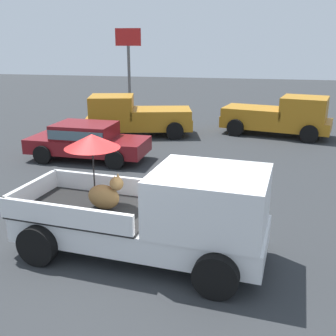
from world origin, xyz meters
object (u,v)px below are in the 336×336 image
pickup_truck_main (161,213)px  parked_sedan_near (87,140)px  motel_sign (129,55)px  pickup_truck_red (281,116)px  pickup_truck_far (134,116)px

pickup_truck_main → parked_sedan_near: 7.55m
parked_sedan_near → motel_sign: bearing=98.2°
pickup_truck_main → pickup_truck_red: (2.89, 11.77, -0.09)m
pickup_truck_far → motel_sign: (-1.50, 4.28, 2.50)m
pickup_truck_red → pickup_truck_far: 6.65m
pickup_truck_far → pickup_truck_red: bearing=177.5°
pickup_truck_far → parked_sedan_near: 4.21m
pickup_truck_far → motel_sign: 5.18m
pickup_truck_main → parked_sedan_near: pickup_truck_main is taller
pickup_truck_red → parked_sedan_near: (-7.07, -5.49, -0.13)m
pickup_truck_far → parked_sedan_near: (-0.55, -4.18, -0.13)m
parked_sedan_near → pickup_truck_red: bearing=39.6°
parked_sedan_near → motel_sign: size_ratio=0.91×
motel_sign → pickup_truck_main: bearing=-70.8°
pickup_truck_main → parked_sedan_near: (-4.18, 6.28, -0.22)m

